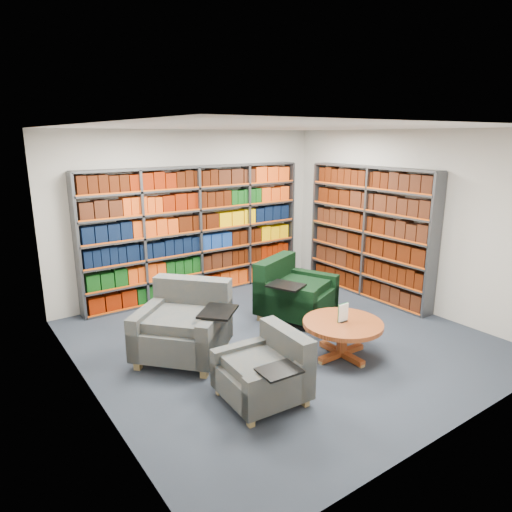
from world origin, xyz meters
TOP-DOWN VIEW (x-y plane):
  - room_shell at (0.00, 0.00)m, footprint 5.02×5.02m
  - bookshelf_back at (0.00, 2.34)m, footprint 4.00×0.28m
  - bookshelf_right at (2.34, 0.60)m, footprint 0.28×2.50m
  - chair_teal_left at (-1.25, 0.37)m, footprint 1.43×1.43m
  - chair_green_right at (0.64, 0.58)m, footprint 1.32×1.29m
  - chair_teal_front at (-1.01, -1.05)m, footprint 0.85×0.97m
  - coffee_table at (0.31, -0.83)m, footprint 0.99×0.99m

SIDE VIEW (x-z plane):
  - chair_teal_front at x=-1.01m, z-range -0.07..0.66m
  - chair_green_right at x=0.64m, z-range -0.09..0.80m
  - chair_teal_left at x=-1.25m, z-range -0.09..0.83m
  - coffee_table at x=0.31m, z-range 0.02..0.72m
  - bookshelf_back at x=0.00m, z-range 0.00..2.20m
  - bookshelf_right at x=2.34m, z-range 0.00..2.20m
  - room_shell at x=0.00m, z-range -0.01..2.81m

